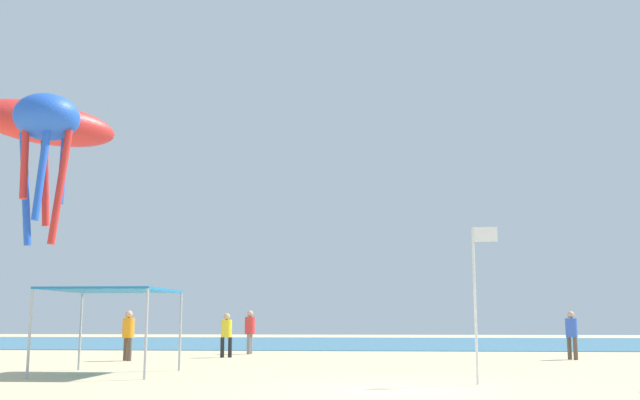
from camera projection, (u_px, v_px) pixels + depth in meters
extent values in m
cube|color=#D1BA8C|center=(398.00, 392.00, 15.73)|extent=(110.00, 110.00, 0.10)
cube|color=teal|center=(385.00, 343.00, 46.36)|extent=(110.00, 24.28, 0.03)
cylinder|color=#B2B2B7|center=(30.00, 333.00, 18.84)|extent=(0.07, 0.07, 2.27)
cylinder|color=#B2B2B7|center=(146.00, 334.00, 18.60)|extent=(0.07, 0.07, 2.27)
cylinder|color=#B2B2B7|center=(80.00, 331.00, 22.05)|extent=(0.07, 0.07, 2.27)
cylinder|color=#B2B2B7|center=(180.00, 331.00, 21.82)|extent=(0.07, 0.07, 2.27)
cube|color=#1972B7|center=(112.00, 290.00, 20.51)|extent=(3.12, 3.34, 0.06)
cylinder|color=brown|center=(575.00, 349.00, 27.28)|extent=(0.16, 0.16, 0.81)
cylinder|color=brown|center=(570.00, 348.00, 27.57)|extent=(0.16, 0.16, 0.81)
cylinder|color=blue|center=(571.00, 328.00, 27.54)|extent=(0.42, 0.42, 0.71)
sphere|color=tan|center=(571.00, 315.00, 27.62)|extent=(0.27, 0.27, 0.27)
cylinder|color=brown|center=(129.00, 349.00, 26.58)|extent=(0.16, 0.16, 0.82)
cylinder|color=brown|center=(126.00, 349.00, 26.83)|extent=(0.16, 0.16, 0.82)
cylinder|color=orange|center=(128.00, 328.00, 26.83)|extent=(0.43, 0.43, 0.71)
sphere|color=tan|center=(129.00, 314.00, 26.91)|extent=(0.27, 0.27, 0.27)
cylinder|color=black|center=(222.00, 347.00, 28.94)|extent=(0.15, 0.15, 0.79)
cylinder|color=black|center=(230.00, 347.00, 29.03)|extent=(0.15, 0.15, 0.79)
cylinder|color=yellow|center=(227.00, 328.00, 29.10)|extent=(0.41, 0.41, 0.68)
sphere|color=tan|center=(227.00, 316.00, 29.18)|extent=(0.26, 0.26, 0.26)
cylinder|color=slate|center=(249.00, 344.00, 31.61)|extent=(0.17, 0.17, 0.85)
cylinder|color=slate|center=(251.00, 344.00, 31.94)|extent=(0.17, 0.17, 0.85)
cylinder|color=red|center=(250.00, 326.00, 31.90)|extent=(0.44, 0.44, 0.74)
sphere|color=tan|center=(250.00, 314.00, 31.98)|extent=(0.28, 0.28, 0.28)
cylinder|color=silver|center=(475.00, 305.00, 17.34)|extent=(0.06, 0.06, 3.68)
cube|color=white|center=(486.00, 234.00, 17.59)|extent=(0.55, 0.02, 0.35)
ellipsoid|color=red|center=(47.00, 124.00, 30.08)|extent=(5.48, 5.54, 1.90)
cone|color=orange|center=(48.00, 102.00, 30.23)|extent=(1.26, 1.26, 0.71)
ellipsoid|color=blue|center=(47.00, 117.00, 25.76)|extent=(3.17, 3.17, 1.62)
cylinder|color=blue|center=(63.00, 169.00, 25.96)|extent=(0.41, 0.44, 2.52)
cylinder|color=red|center=(45.00, 180.00, 26.07)|extent=(0.36, 0.55, 3.26)
cylinder|color=blue|center=(25.00, 188.00, 25.53)|extent=(0.64, 0.32, 4.00)
cylinder|color=red|center=(24.00, 163.00, 24.99)|extent=(0.41, 0.44, 2.52)
cylinder|color=blue|center=(41.00, 173.00, 24.77)|extent=(0.36, 0.55, 3.26)
cylinder|color=red|center=(60.00, 186.00, 25.19)|extent=(0.64, 0.32, 4.00)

